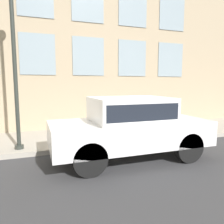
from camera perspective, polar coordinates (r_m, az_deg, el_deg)
ground_plane at (r=7.46m, az=-0.18°, el=-9.52°), size 80.00×80.00×0.00m
sidewalk at (r=8.86m, az=-3.55°, el=-6.30°), size 3.09×60.00×0.15m
building_facade at (r=10.79m, az=-6.58°, el=25.37°), size 0.33×40.00×11.04m
fire_hydrant at (r=7.78m, az=-1.86°, el=-4.32°), size 0.31×0.43×0.86m
person at (r=8.44m, az=1.71°, el=-0.83°), size 0.33×0.22×1.35m
parked_car_white_near at (r=6.29m, az=4.78°, el=-3.37°), size 1.90×4.52×1.79m
street_lamp at (r=7.43m, az=-24.56°, el=20.02°), size 0.36×0.36×6.05m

